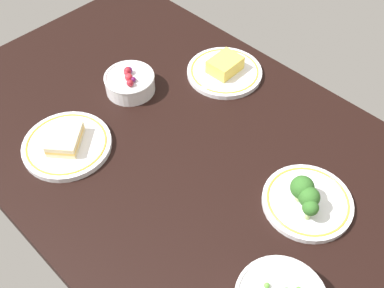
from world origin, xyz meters
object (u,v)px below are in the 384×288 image
object	(u,v)px
plate_broccoli	(307,200)
plate_cheese	(225,70)
plate_sandwich	(67,144)
bowl_berries	(130,82)

from	to	relation	value
plate_broccoli	plate_cheese	world-z (taller)	plate_broccoli
plate_sandwich	plate_broccoli	bearing A→B (deg)	-152.20
plate_broccoli	plate_sandwich	world-z (taller)	plate_broccoli
plate_sandwich	plate_cheese	bearing A→B (deg)	-101.08
plate_broccoli	bowl_berries	size ratio (longest dim) A/B	1.46
plate_cheese	plate_sandwich	xyz separation A→B (cm)	(9.12, 46.55, -0.08)
bowl_berries	plate_sandwich	size ratio (longest dim) A/B	0.63
plate_broccoli	bowl_berries	world-z (taller)	plate_broccoli
plate_cheese	plate_sandwich	world-z (taller)	plate_cheese
bowl_berries	plate_sandwich	distance (cm)	24.45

